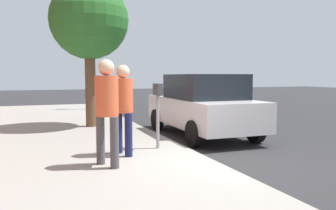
{
  "coord_description": "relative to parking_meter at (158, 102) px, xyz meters",
  "views": [
    {
      "loc": [
        -5.49,
        3.04,
        1.71
      ],
      "look_at": [
        1.61,
        0.28,
        1.06
      ],
      "focal_mm": 35.91,
      "sensor_mm": 36.0,
      "label": 1
    }
  ],
  "objects": [
    {
      "name": "traffic_signal",
      "position": [
        9.43,
        -0.16,
        1.41
      ],
      "size": [
        0.24,
        0.44,
        3.6
      ],
      "color": "black",
      "rests_on": "sidewalk_slab"
    },
    {
      "name": "pedestrian_at_meter",
      "position": [
        -0.32,
        0.84,
        0.04
      ],
      "size": [
        0.52,
        0.39,
        1.79
      ],
      "rotation": [
        0.0,
        0.0,
        -1.29
      ],
      "color": "#191E4C",
      "rests_on": "sidewalk_slab"
    },
    {
      "name": "pedestrian_bystander",
      "position": [
        -1.06,
        1.31,
        0.09
      ],
      "size": [
        0.51,
        0.4,
        1.85
      ],
      "rotation": [
        0.0,
        0.0,
        -1.13
      ],
      "color": "#47474C",
      "rests_on": "sidewalk_slab"
    },
    {
      "name": "parked_sedan_near",
      "position": [
        1.79,
        -1.98,
        -0.27
      ],
      "size": [
        4.43,
        2.03,
        1.77
      ],
      "color": "silver",
      "rests_on": "ground_plane"
    },
    {
      "name": "sidewalk_slab",
      "position": [
        -1.31,
        2.37,
        -1.09
      ],
      "size": [
        28.0,
        6.0,
        0.15
      ],
      "primitive_type": "cube",
      "color": "gray",
      "rests_on": "ground_plane"
    },
    {
      "name": "ground_plane",
      "position": [
        -1.31,
        -0.63,
        -1.17
      ],
      "size": [
        80.0,
        80.0,
        0.0
      ],
      "primitive_type": "plane",
      "color": "#2B2B2D",
      "rests_on": "ground"
    },
    {
      "name": "street_tree",
      "position": [
        3.8,
        0.88,
        2.23
      ],
      "size": [
        2.4,
        2.4,
        4.48
      ],
      "color": "brown",
      "rests_on": "sidewalk_slab"
    },
    {
      "name": "parking_meter",
      "position": [
        0.0,
        0.0,
        0.0
      ],
      "size": [
        0.36,
        0.12,
        1.41
      ],
      "color": "gray",
      "rests_on": "sidewalk_slab"
    }
  ]
}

